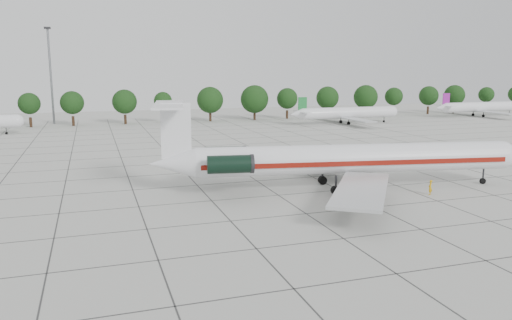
% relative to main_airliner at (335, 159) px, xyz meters
% --- Properties ---
extents(ground, '(260.00, 260.00, 0.00)m').
position_rel_main_airliner_xyz_m(ground, '(-7.56, -0.63, -3.81)').
color(ground, beige).
rests_on(ground, ground).
extents(apron_joints, '(170.00, 170.00, 0.02)m').
position_rel_main_airliner_xyz_m(apron_joints, '(-7.56, 14.37, -3.80)').
color(apron_joints, '#383838').
rests_on(apron_joints, ground).
extents(main_airliner, '(45.63, 35.62, 10.78)m').
position_rel_main_airliner_xyz_m(main_airliner, '(0.00, 0.00, 0.00)').
color(main_airliner, silver).
rests_on(main_airliner, ground).
extents(ground_crew, '(0.77, 0.73, 1.77)m').
position_rel_main_airliner_xyz_m(ground_crew, '(9.45, -5.99, -2.92)').
color(ground_crew, '#D29A0C').
rests_on(ground_crew, ground).
extents(bg_airliner_d, '(28.24, 27.20, 7.40)m').
position_rel_main_airliner_xyz_m(bg_airliner_d, '(37.75, 66.16, -0.90)').
color(bg_airliner_d, silver).
rests_on(bg_airliner_d, ground).
extents(bg_airliner_e, '(28.24, 27.20, 7.40)m').
position_rel_main_airliner_xyz_m(bg_airliner_e, '(87.64, 72.24, -0.90)').
color(bg_airliner_e, silver).
rests_on(bg_airliner_e, ground).
extents(tree_line, '(249.86, 8.44, 10.22)m').
position_rel_main_airliner_xyz_m(tree_line, '(-19.25, 84.37, 2.17)').
color(tree_line, '#332114').
rests_on(tree_line, ground).
extents(floodlight_mast, '(1.60, 1.60, 25.45)m').
position_rel_main_airliner_xyz_m(floodlight_mast, '(-37.56, 91.37, 10.48)').
color(floodlight_mast, slate).
rests_on(floodlight_mast, ground).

